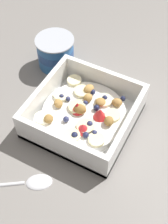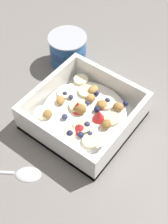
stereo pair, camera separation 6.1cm
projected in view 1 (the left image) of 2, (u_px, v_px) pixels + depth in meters
ground_plane at (77, 125)px, 0.63m from camera, size 2.40×2.40×0.00m
fruit_bowl at (84, 114)px, 0.62m from camera, size 0.19×0.19×0.07m
spoon at (23, 182)px, 0.55m from camera, size 0.11×0.15×0.01m
yogurt_cup at (56, 52)px, 0.71m from camera, size 0.09×0.09×0.07m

